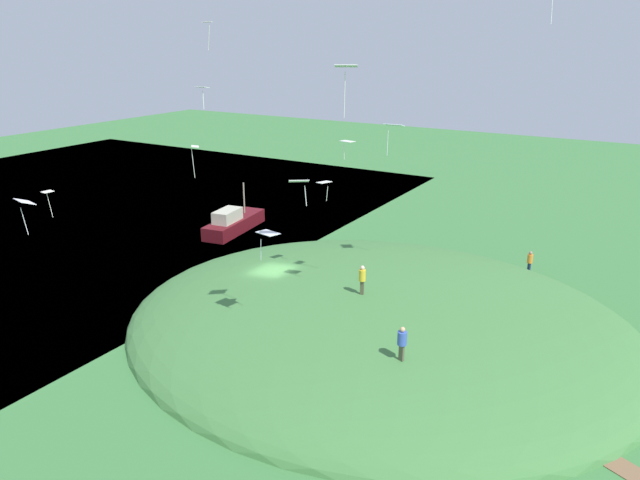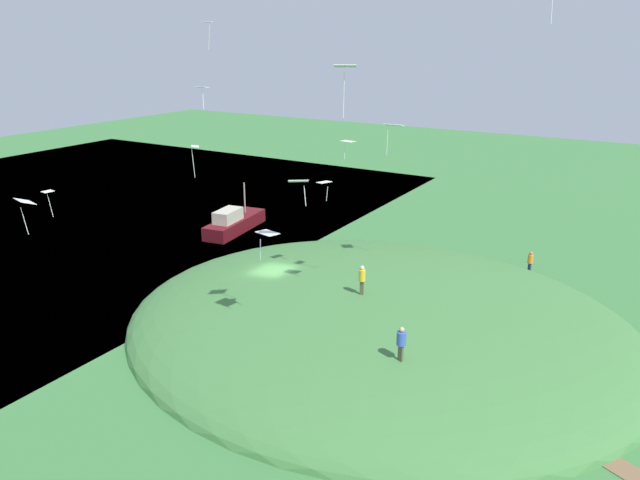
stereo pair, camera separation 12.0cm
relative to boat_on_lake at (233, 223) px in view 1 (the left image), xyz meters
name	(u,v)px [view 1 (the left image)]	position (x,y,z in m)	size (l,w,h in m)	color
ground_plane	(273,298)	(11.35, -10.13, -0.81)	(160.00, 160.00, 0.00)	#39743A
grass_hill	(377,324)	(19.03, -10.01, -0.81)	(31.20, 27.85, 4.63)	#40773C
boat_on_lake	(233,223)	(0.00, 0.00, 0.00)	(3.17, 7.70, 4.01)	#551017
person_on_hilltop	(362,276)	(18.55, -11.24, 2.63)	(0.46, 0.46, 1.78)	#525238
person_with_child	(402,340)	(23.32, -16.48, 2.23)	(0.56, 0.56, 1.75)	#4F513A
person_watching_kites	(530,259)	(25.03, 3.21, 0.26)	(0.55, 0.55, 1.69)	#1F2A4F
kite_0	(202,89)	(10.79, -15.20, 13.13)	(0.66, 0.47, 1.18)	white
kite_1	(347,142)	(10.87, 1.00, 8.00)	(1.18, 0.92, 1.43)	white
kite_3	(268,234)	(15.74, -16.53, 6.22)	(1.23, 0.97, 1.52)	white
kite_4	(346,69)	(20.57, -17.29, 14.46)	(1.14, 1.01, 2.23)	white
kite_5	(48,194)	(0.37, -18.00, 6.63)	(0.50, 0.69, 1.69)	silver
kite_7	(25,203)	(2.86, -21.17, 7.16)	(1.36, 1.08, 2.02)	white
kite_8	(207,24)	(6.05, -8.99, 16.50)	(0.82, 0.91, 1.74)	silver
kite_9	(324,183)	(14.55, -8.78, 7.16)	(0.87, 1.01, 1.20)	white
kite_10	(195,150)	(6.63, -11.57, 8.92)	(0.80, 0.81, 2.07)	silver
kite_11	(394,126)	(20.57, -12.18, 11.48)	(1.01, 0.75, 1.63)	white
kite_12	(299,182)	(18.04, -17.05, 9.31)	(1.14, 1.07, 1.33)	white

